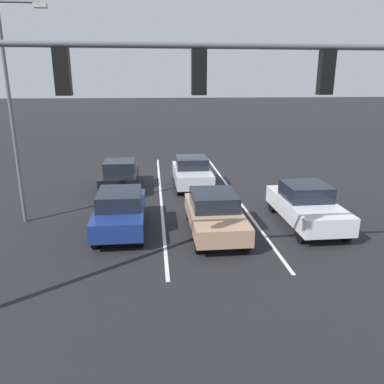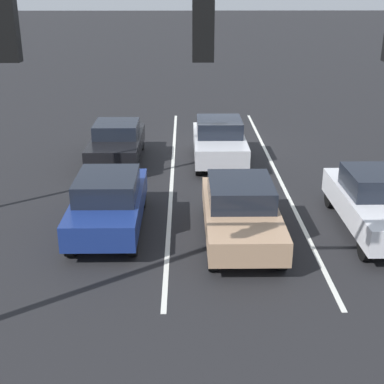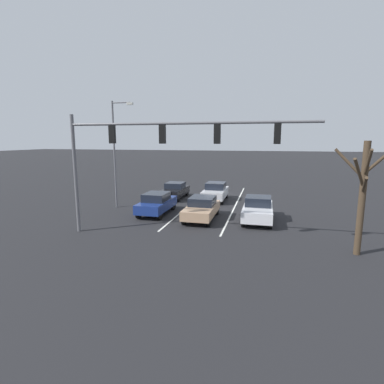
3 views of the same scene
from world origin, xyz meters
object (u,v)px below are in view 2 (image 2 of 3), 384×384
Objects in this scene: car_tan_midlane_front at (241,211)px; car_black_rightlane_second at (117,142)px; car_white_leftlane_front at (378,202)px; car_navy_rightlane_front at (108,202)px; traffic_signal_gantry at (159,65)px; car_silver_midlane_second at (219,141)px.

car_tan_midlane_front is 1.06× the size of car_black_rightlane_second.
car_navy_rightlane_front is at bearing -1.02° from car_white_leftlane_front.
traffic_signal_gantry is at bearing 101.05° from car_black_rightlane_second.
car_silver_midlane_second is (3.85, -5.98, 0.00)m from car_white_leftlane_front.
traffic_signal_gantry reaches higher than car_tan_midlane_front.
car_white_leftlane_front is 8.51m from traffic_signal_gantry.
car_navy_rightlane_front is 3.52m from car_tan_midlane_front.
traffic_signal_gantry reaches higher than car_silver_midlane_second.
car_navy_rightlane_front is at bearing 60.54° from car_silver_midlane_second.
traffic_signal_gantry is (-2.15, 10.99, 4.33)m from car_black_rightlane_second.
car_black_rightlane_second is (3.95, -6.57, -0.04)m from car_tan_midlane_front.
car_tan_midlane_front is at bearing 7.20° from car_white_leftlane_front.
traffic_signal_gantry reaches higher than car_white_leftlane_front.
car_white_leftlane_front is at bearing 178.98° from car_navy_rightlane_front.
traffic_signal_gantry reaches higher than car_navy_rightlane_front.
car_navy_rightlane_front is 0.32× the size of traffic_signal_gantry.
traffic_signal_gantry is (1.64, 10.86, 4.27)m from car_silver_midlane_second.
car_silver_midlane_second is (0.16, -6.44, 0.03)m from car_tan_midlane_front.
car_navy_rightlane_front reaches higher than car_tan_midlane_front.
car_tan_midlane_front is at bearing 121.03° from car_black_rightlane_second.
car_silver_midlane_second reaches higher than car_black_rightlane_second.
car_navy_rightlane_front is 1.04× the size of car_black_rightlane_second.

